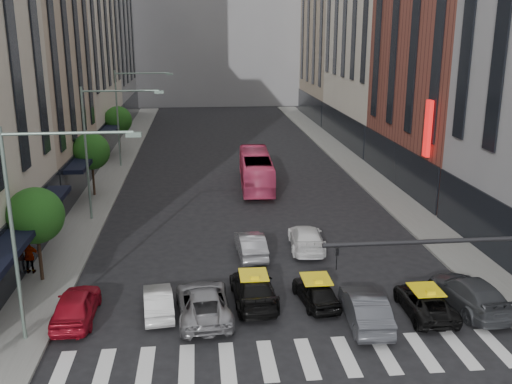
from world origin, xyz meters
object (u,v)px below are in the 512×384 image
object	(u,v)px
car_red	(76,305)
bus	(256,170)
taxi_left	(254,289)
taxi_center	(316,292)
streetlamp_far	(127,106)
streetlamp_near	(34,207)
car_white_front	(158,301)
streetlamp_mid	(100,136)
pedestrian_far	(30,256)

from	to	relation	value
car_red	bus	xyz separation A→B (m)	(10.40, 22.02, 0.70)
taxi_left	car_red	bearing A→B (deg)	4.15
taxi_left	taxi_center	bearing A→B (deg)	168.70
streetlamp_far	taxi_center	world-z (taller)	streetlamp_far
taxi_center	streetlamp_near	bearing A→B (deg)	2.52
taxi_left	taxi_center	distance (m)	2.99
bus	car_white_front	bearing A→B (deg)	75.29
streetlamp_mid	streetlamp_far	xyz separation A→B (m)	(0.00, 16.00, 0.00)
car_red	car_white_front	xyz separation A→B (m)	(3.65, 0.27, -0.13)
car_white_front	pedestrian_far	size ratio (longest dim) A/B	1.96
car_red	taxi_left	xyz separation A→B (m)	(8.14, 0.94, -0.03)
taxi_center	streetlamp_far	bearing A→B (deg)	-75.87
streetlamp_far	car_red	distance (m)	30.79
car_white_front	streetlamp_mid	bearing A→B (deg)	-78.45
taxi_left	pedestrian_far	distance (m)	12.33
car_white_front	taxi_left	distance (m)	4.55
streetlamp_near	bus	xyz separation A→B (m)	(11.25, 23.68, -4.46)
car_white_front	taxi_left	size ratio (longest dim) A/B	0.76
car_red	streetlamp_mid	bearing A→B (deg)	-86.88
streetlamp_mid	car_red	bearing A→B (deg)	-86.63
streetlamp_far	pedestrian_far	size ratio (longest dim) A/B	4.74
streetlamp_mid	car_red	xyz separation A→B (m)	(0.84, -14.34, -5.16)
car_white_front	streetlamp_far	bearing A→B (deg)	-87.65
streetlamp_far	taxi_center	bearing A→B (deg)	-68.21
streetlamp_far	bus	size ratio (longest dim) A/B	0.87
car_red	taxi_center	bearing A→B (deg)	-177.75
streetlamp_near	taxi_center	xyz separation A→B (m)	(11.93, 2.14, -5.27)
streetlamp_mid	car_white_front	distance (m)	15.69
streetlamp_far	pedestrian_far	bearing A→B (deg)	-95.82
taxi_left	bus	xyz separation A→B (m)	(2.26, 21.07, 0.74)
streetlamp_mid	taxi_left	size ratio (longest dim) A/B	1.84
taxi_center	bus	size ratio (longest dim) A/B	0.36
streetlamp_mid	car_red	distance (m)	15.27
taxi_left	pedestrian_far	bearing A→B (deg)	-22.95
taxi_center	bus	world-z (taller)	bus
streetlamp_far	bus	xyz separation A→B (m)	(11.25, -8.32, -4.46)
streetlamp_mid	streetlamp_far	world-z (taller)	same
streetlamp_far	streetlamp_near	bearing A→B (deg)	-90.00
car_white_front	taxi_center	bearing A→B (deg)	175.53
streetlamp_near	car_white_front	size ratio (longest dim) A/B	2.42
car_red	pedestrian_far	bearing A→B (deg)	-57.35
streetlamp_near	bus	size ratio (longest dim) A/B	0.87
taxi_center	bus	bearing A→B (deg)	-95.84
car_red	car_white_front	world-z (taller)	car_red
taxi_left	taxi_center	size ratio (longest dim) A/B	1.30
taxi_left	bus	world-z (taller)	bus
car_red	streetlamp_near	bearing A→B (deg)	62.79
streetlamp_near	pedestrian_far	distance (m)	8.80
streetlamp_far	taxi_left	world-z (taller)	streetlamp_far
streetlamp_mid	car_white_front	world-z (taller)	streetlamp_mid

